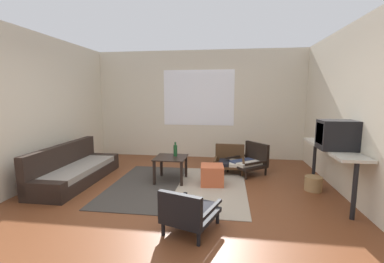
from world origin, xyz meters
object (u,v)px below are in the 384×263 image
at_px(armchair_corner, 250,160).
at_px(wicker_basket, 313,184).
at_px(ottoman_orange, 212,175).
at_px(crt_television, 339,135).
at_px(couch, 74,171).
at_px(console_shelf, 332,152).
at_px(armchair_striped_foreground, 189,212).
at_px(clay_vase, 325,137).
at_px(glass_bottle, 175,150).
at_px(coffee_table, 171,162).
at_px(armchair_by_window, 229,160).

height_order(armchair_corner, wicker_basket, armchair_corner).
distance_m(ottoman_orange, wicker_basket, 1.71).
bearing_deg(crt_television, couch, 176.40).
distance_m(console_shelf, wicker_basket, 0.66).
relative_size(armchair_striped_foreground, wicker_basket, 2.76).
bearing_deg(clay_vase, ottoman_orange, -177.89).
distance_m(crt_television, clay_vase, 0.54).
relative_size(armchair_corner, console_shelf, 0.51).
bearing_deg(glass_bottle, armchair_corner, 23.43).
height_order(ottoman_orange, crt_television, crt_television).
xyz_separation_m(coffee_table, armchair_corner, (1.50, 0.71, -0.09)).
height_order(clay_vase, wicker_basket, clay_vase).
relative_size(couch, ottoman_orange, 5.06).
height_order(coffee_table, glass_bottle, glass_bottle).
height_order(armchair_corner, clay_vase, clay_vase).
relative_size(couch, crt_television, 3.67).
bearing_deg(glass_bottle, crt_television, -14.15).
bearing_deg(clay_vase, coffee_table, 179.26).
relative_size(couch, coffee_table, 3.49).
bearing_deg(armchair_striped_foreground, armchair_corner, 70.11).
height_order(armchair_striped_foreground, armchair_corner, armchair_corner).
bearing_deg(coffee_table, clay_vase, -0.74).
bearing_deg(console_shelf, wicker_basket, 130.01).
relative_size(armchair_by_window, clay_vase, 2.30).
relative_size(armchair_striped_foreground, clay_vase, 2.79).
bearing_deg(couch, coffee_table, 9.28).
height_order(armchair_by_window, crt_television, crt_television).
distance_m(armchair_striped_foreground, ottoman_orange, 1.67).
bearing_deg(glass_bottle, armchair_by_window, 34.23).
bearing_deg(coffee_table, glass_bottle, 50.67).
xyz_separation_m(clay_vase, glass_bottle, (-2.59, 0.12, -0.33)).
bearing_deg(armchair_by_window, armchair_corner, -9.57).
bearing_deg(glass_bottle, clay_vase, -2.68).
distance_m(coffee_table, crt_television, 2.80).
bearing_deg(armchair_by_window, armchair_striped_foreground, -100.64).
relative_size(crt_television, wicker_basket, 1.97).
bearing_deg(couch, crt_television, -3.60).
bearing_deg(armchair_striped_foreground, coffee_table, 109.00).
relative_size(couch, armchair_by_window, 3.18).
relative_size(couch, armchair_striped_foreground, 2.62).
distance_m(coffee_table, armchair_by_window, 1.34).
bearing_deg(ottoman_orange, glass_bottle, 164.83).
relative_size(couch, wicker_basket, 7.23).
xyz_separation_m(clay_vase, wicker_basket, (-0.18, -0.11, -0.79)).
height_order(armchair_by_window, clay_vase, clay_vase).
bearing_deg(armchair_by_window, crt_television, -40.39).
distance_m(armchair_corner, glass_bottle, 1.58).
bearing_deg(armchair_by_window, console_shelf, -35.69).
bearing_deg(crt_television, glass_bottle, 165.85).
bearing_deg(armchair_corner, glass_bottle, -156.57).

